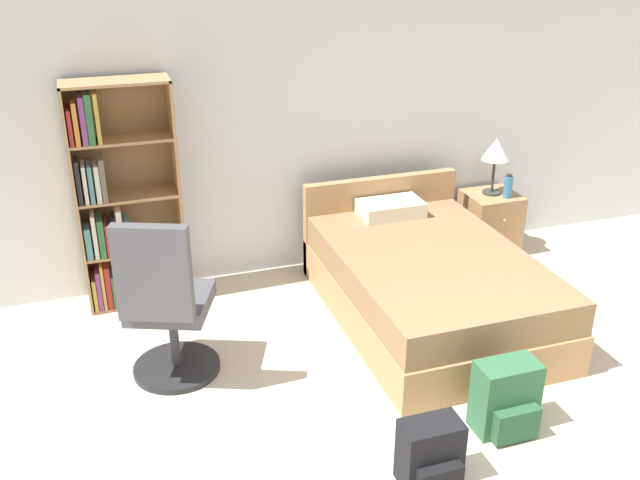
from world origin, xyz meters
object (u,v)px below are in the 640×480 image
bed (426,281)px  water_bottle (508,186)px  backpack_green (506,399)px  bookshelf (115,203)px  nightstand (489,223)px  backpack_black (431,455)px  office_chair (166,309)px  table_lamp (496,151)px

bed → water_bottle: bed is taller
backpack_green → bookshelf: bearing=131.2°
nightstand → water_bottle: size_ratio=2.57×
backpack_green → backpack_black: backpack_green is taller
bed → backpack_green: 1.33m
office_chair → backpack_black: (1.15, -1.34, -0.34)m
bed → backpack_black: bed is taller
table_lamp → backpack_green: size_ratio=1.13×
office_chair → backpack_green: (1.74, -1.09, -0.31)m
office_chair → backpack_black: size_ratio=3.11×
water_bottle → nightstand: bearing=125.9°
bed → nightstand: (1.02, 0.83, -0.01)m
nightstand → backpack_green: 2.45m
bed → backpack_black: size_ratio=5.37×
bookshelf → backpack_black: bookshelf is taller
bed → nightstand: 1.32m
office_chair → bed: bearing=7.1°
bed → office_chair: size_ratio=1.72×
bookshelf → backpack_green: size_ratio=3.89×
bookshelf → water_bottle: bearing=-3.1°
backpack_black → backpack_green: bearing=22.9°
backpack_green → water_bottle: bearing=59.0°
office_chair → table_lamp: (2.90, 1.09, 0.39)m
bed → office_chair: office_chair is taller
office_chair → table_lamp: 3.12m
nightstand → backpack_green: (-1.16, -2.15, -0.06)m
bed → office_chair: bearing=-172.9°
water_bottle → bookshelf: bearing=176.9°
backpack_green → backpack_black: 0.65m
office_chair → table_lamp: size_ratio=2.34×
nightstand → backpack_black: 2.98m
office_chair → water_bottle: bearing=17.9°
nightstand → water_bottle: bearing=-54.1°
bed → backpack_black: 1.74m
water_bottle → backpack_green: bearing=-121.0°
bookshelf → table_lamp: (3.10, -0.05, 0.09)m
office_chair → backpack_green: office_chair is taller
table_lamp → bookshelf: bearing=179.1°
bookshelf → office_chair: bookshelf is taller
table_lamp → backpack_black: size_ratio=1.33×
nightstand → water_bottle: 0.39m
nightstand → table_lamp: 0.64m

